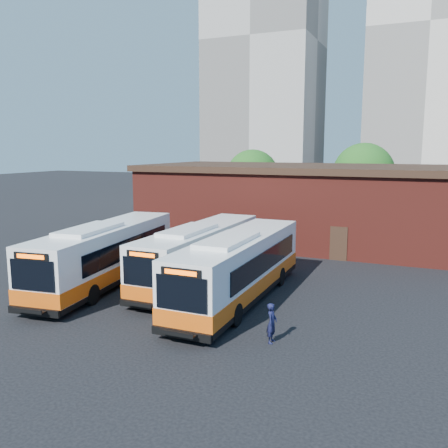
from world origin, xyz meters
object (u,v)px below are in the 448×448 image
at_px(bus_west, 106,256).
at_px(transit_worker, 272,323).
at_px(bus_mideast, 239,270).
at_px(bus_midwest, 200,256).

bearing_deg(bus_west, transit_worker, -27.47).
height_order(bus_mideast, transit_worker, bus_mideast).
relative_size(bus_west, bus_midwest, 1.06).
xyz_separation_m(bus_midwest, bus_mideast, (3.33, -2.21, 0.05)).
distance_m(bus_west, bus_midwest, 5.45).
bearing_deg(bus_west, bus_mideast, -4.69).
distance_m(bus_mideast, transit_worker, 5.68).
height_order(bus_west, transit_worker, bus_west).
distance_m(bus_west, transit_worker, 12.21).
relative_size(bus_mideast, transit_worker, 7.93).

